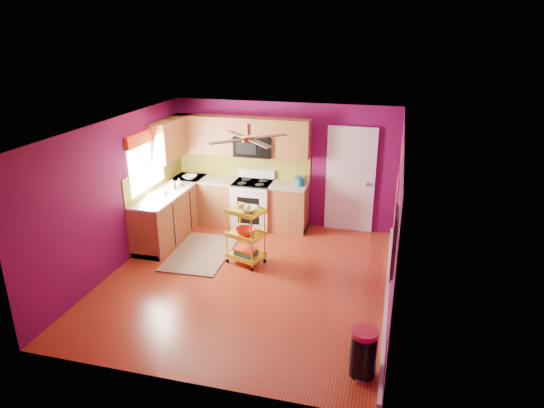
# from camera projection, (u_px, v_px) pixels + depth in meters

# --- Properties ---
(ground) EXTENTS (5.00, 5.00, 0.00)m
(ground) POSITION_uv_depth(u_px,v_px,m) (247.00, 279.00, 7.89)
(ground) COLOR maroon
(ground) RESTS_ON ground
(room_envelope) EXTENTS (4.54, 5.04, 2.52)m
(room_envelope) POSITION_uv_depth(u_px,v_px,m) (247.00, 184.00, 7.31)
(room_envelope) COLOR #630B47
(room_envelope) RESTS_ON ground
(lower_cabinets) EXTENTS (2.81, 2.31, 0.94)m
(lower_cabinets) POSITION_uv_depth(u_px,v_px,m) (210.00, 208.00, 9.70)
(lower_cabinets) COLOR brown
(lower_cabinets) RESTS_ON ground
(electric_range) EXTENTS (0.76, 0.66, 1.13)m
(electric_range) POSITION_uv_depth(u_px,v_px,m) (253.00, 204.00, 9.82)
(electric_range) COLOR white
(electric_range) RESTS_ON ground
(upper_cabinetry) EXTENTS (2.80, 2.30, 1.26)m
(upper_cabinetry) POSITION_uv_depth(u_px,v_px,m) (218.00, 138.00, 9.53)
(upper_cabinetry) COLOR brown
(upper_cabinetry) RESTS_ON ground
(left_window) EXTENTS (0.08, 1.35, 1.08)m
(left_window) POSITION_uv_depth(u_px,v_px,m) (146.00, 151.00, 8.76)
(left_window) COLOR white
(left_window) RESTS_ON ground
(panel_door) EXTENTS (0.95, 0.11, 2.15)m
(panel_door) POSITION_uv_depth(u_px,v_px,m) (350.00, 181.00, 9.45)
(panel_door) COLOR white
(panel_door) RESTS_ON ground
(right_wall_art) EXTENTS (0.04, 2.74, 1.04)m
(right_wall_art) POSITION_uv_depth(u_px,v_px,m) (395.00, 217.00, 6.55)
(right_wall_art) COLOR black
(right_wall_art) RESTS_ON ground
(ceiling_fan) EXTENTS (1.01, 1.01, 0.26)m
(ceiling_fan) POSITION_uv_depth(u_px,v_px,m) (249.00, 138.00, 7.27)
(ceiling_fan) COLOR #BF8C3F
(ceiling_fan) RESTS_ON ground
(shag_rug) EXTENTS (1.08, 1.69, 0.02)m
(shag_rug) POSITION_uv_depth(u_px,v_px,m) (201.00, 253.00, 8.77)
(shag_rug) COLOR #321910
(shag_rug) RESTS_ON ground
(rolling_cart) EXTENTS (0.71, 0.61, 1.08)m
(rolling_cart) POSITION_uv_depth(u_px,v_px,m) (246.00, 233.00, 8.24)
(rolling_cart) COLOR yellow
(rolling_cart) RESTS_ON ground
(trash_can) EXTENTS (0.34, 0.36, 0.60)m
(trash_can) POSITION_uv_depth(u_px,v_px,m) (363.00, 353.00, 5.65)
(trash_can) COLOR black
(trash_can) RESTS_ON ground
(teal_kettle) EXTENTS (0.18, 0.18, 0.21)m
(teal_kettle) POSITION_uv_depth(u_px,v_px,m) (300.00, 182.00, 9.42)
(teal_kettle) COLOR #126989
(teal_kettle) RESTS_ON lower_cabinets
(toaster) EXTENTS (0.22, 0.15, 0.18)m
(toaster) POSITION_uv_depth(u_px,v_px,m) (301.00, 180.00, 9.50)
(toaster) COLOR beige
(toaster) RESTS_ON lower_cabinets
(soap_bottle_a) EXTENTS (0.09, 0.10, 0.21)m
(soap_bottle_a) POSITION_uv_depth(u_px,v_px,m) (172.00, 184.00, 9.21)
(soap_bottle_a) COLOR #EA3F72
(soap_bottle_a) RESTS_ON lower_cabinets
(soap_bottle_b) EXTENTS (0.12, 0.12, 0.15)m
(soap_bottle_b) POSITION_uv_depth(u_px,v_px,m) (179.00, 182.00, 9.43)
(soap_bottle_b) COLOR white
(soap_bottle_b) RESTS_ON lower_cabinets
(counter_dish) EXTENTS (0.28, 0.28, 0.07)m
(counter_dish) POSITION_uv_depth(u_px,v_px,m) (190.00, 177.00, 9.86)
(counter_dish) COLOR white
(counter_dish) RESTS_ON lower_cabinets
(counter_cup) EXTENTS (0.12, 0.12, 0.09)m
(counter_cup) POSITION_uv_depth(u_px,v_px,m) (164.00, 192.00, 8.94)
(counter_cup) COLOR white
(counter_cup) RESTS_ON lower_cabinets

